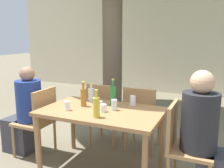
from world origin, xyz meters
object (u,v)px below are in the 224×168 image
object	(u,v)px
dining_table_front	(102,117)
drinking_glass_1	(133,101)
patio_chair_0	(39,118)
drinking_glass_4	(103,108)
drinking_glass_2	(114,105)
patio_chair_3	(141,115)
green_bottle_1	(113,95)
drinking_glass_0	(99,105)
person_seated_1	(207,141)
drinking_glass_3	(67,106)
amber_bottle_2	(83,97)
person_seated_0	(25,115)
patio_chair_1	(183,142)
water_bottle_0	(91,94)
patio_chair_2	(104,110)
oil_cruet_3	(96,107)

from	to	relation	value
dining_table_front	drinking_glass_1	world-z (taller)	drinking_glass_1
patio_chair_0	drinking_glass_4	world-z (taller)	patio_chair_0
dining_table_front	drinking_glass_2	size ratio (longest dim) A/B	11.07
patio_chair_3	green_bottle_1	xyz separation A→B (m)	(-0.23, -0.42, 0.35)
drinking_glass_0	drinking_glass_4	xyz separation A→B (m)	(0.09, -0.07, -0.00)
person_seated_1	drinking_glass_2	distance (m)	1.04
patio_chair_3	drinking_glass_3	bearing A→B (deg)	52.98
amber_bottle_2	drinking_glass_2	bearing A→B (deg)	0.16
patio_chair_0	green_bottle_1	xyz separation A→B (m)	(0.97, 0.23, 0.35)
dining_table_front	drinking_glass_0	xyz separation A→B (m)	(-0.03, 0.01, 0.14)
drinking_glass_4	person_seated_0	bearing A→B (deg)	177.39
amber_bottle_2	drinking_glass_0	world-z (taller)	amber_bottle_2
amber_bottle_2	drinking_glass_2	distance (m)	0.41
amber_bottle_2	drinking_glass_4	distance (m)	0.34
patio_chair_1	water_bottle_0	distance (m)	1.30
drinking_glass_0	drinking_glass_1	xyz separation A→B (m)	(0.30, 0.31, 0.01)
dining_table_front	patio_chair_2	distance (m)	0.72
patio_chair_2	green_bottle_1	xyz separation A→B (m)	(0.32, -0.42, 0.35)
patio_chair_0	patio_chair_1	distance (m)	1.85
patio_chair_1	drinking_glass_2	xyz separation A→B (m)	(-0.79, 0.05, 0.29)
amber_bottle_2	drinking_glass_1	xyz separation A→B (m)	(0.53, 0.27, -0.06)
patio_chair_1	person_seated_1	size ratio (longest dim) A/B	0.72
patio_chair_1	amber_bottle_2	world-z (taller)	amber_bottle_2
drinking_glass_3	patio_chair_2	bearing A→B (deg)	85.09
patio_chair_0	patio_chair_3	size ratio (longest dim) A/B	1.00
dining_table_front	patio_chair_1	bearing A→B (deg)	0.00
dining_table_front	drinking_glass_3	world-z (taller)	drinking_glass_3
patio_chair_2	patio_chair_3	size ratio (longest dim) A/B	1.00
amber_bottle_2	drinking_glass_4	size ratio (longest dim) A/B	3.54
green_bottle_1	drinking_glass_4	size ratio (longest dim) A/B	3.81
oil_cruet_3	patio_chair_0	bearing A→B (deg)	165.42
dining_table_front	drinking_glass_4	xyz separation A→B (m)	(0.05, -0.06, 0.13)
patio_chair_2	water_bottle_0	world-z (taller)	water_bottle_0
water_bottle_0	green_bottle_1	distance (m)	0.35
dining_table_front	person_seated_1	size ratio (longest dim) A/B	1.08
patio_chair_1	oil_cruet_3	size ratio (longest dim) A/B	3.09
drinking_glass_4	patio_chair_2	bearing A→B (deg)	114.78
patio_chair_0	person_seated_1	xyz separation A→B (m)	(2.08, -0.00, 0.05)
patio_chair_1	drinking_glass_2	distance (m)	0.84
patio_chair_0	drinking_glass_1	xyz separation A→B (m)	(1.19, 0.32, 0.29)
patio_chair_3	drinking_glass_3	size ratio (longest dim) A/B	8.73
drinking_glass_3	drinking_glass_4	bearing A→B (deg)	16.72
drinking_glass_1	patio_chair_3	bearing A→B (deg)	88.64
water_bottle_0	oil_cruet_3	distance (m)	0.68
patio_chair_1	person_seated_1	distance (m)	0.24
person_seated_1	green_bottle_1	distance (m)	1.17
patio_chair_3	drinking_glass_3	xyz separation A→B (m)	(-0.63, -0.83, 0.28)
person_seated_1	person_seated_0	bearing A→B (deg)	90.00
drinking_glass_3	person_seated_0	bearing A→B (deg)	167.87
oil_cruet_3	drinking_glass_3	bearing A→B (deg)	168.69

